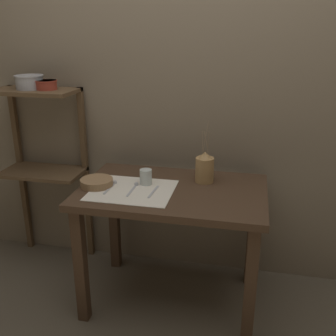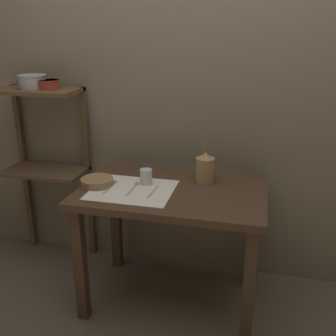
% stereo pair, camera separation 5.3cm
% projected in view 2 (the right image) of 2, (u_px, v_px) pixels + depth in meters
% --- Properties ---
extents(ground_plane, '(12.00, 12.00, 0.00)m').
position_uv_depth(ground_plane, '(172.00, 298.00, 2.44)').
color(ground_plane, brown).
extents(stone_wall_back, '(7.00, 0.06, 2.40)m').
position_uv_depth(stone_wall_back, '(189.00, 93.00, 2.44)').
color(stone_wall_back, '#7A6B56').
rests_on(stone_wall_back, ground_plane).
extents(wooden_table, '(1.04, 0.67, 0.74)m').
position_uv_depth(wooden_table, '(172.00, 208.00, 2.23)').
color(wooden_table, '#422D1E').
rests_on(wooden_table, ground_plane).
extents(wooden_shelf_unit, '(0.53, 0.29, 1.22)m').
position_uv_depth(wooden_shelf_unit, '(46.00, 145.00, 2.63)').
color(wooden_shelf_unit, brown).
rests_on(wooden_shelf_unit, ground_plane).
extents(linen_cloth, '(0.45, 0.38, 0.00)m').
position_uv_depth(linen_cloth, '(132.00, 190.00, 2.17)').
color(linen_cloth, silver).
rests_on(linen_cloth, wooden_table).
extents(pitcher_with_flowers, '(0.11, 0.11, 0.37)m').
position_uv_depth(pitcher_with_flowers, '(205.00, 168.00, 2.26)').
color(pitcher_with_flowers, '#A87F4C').
rests_on(pitcher_with_flowers, wooden_table).
extents(wooden_bowl, '(0.18, 0.18, 0.04)m').
position_uv_depth(wooden_bowl, '(97.00, 182.00, 2.23)').
color(wooden_bowl, '#8E6B47').
rests_on(wooden_bowl, wooden_table).
extents(glass_tumbler_near, '(0.07, 0.07, 0.09)m').
position_uv_depth(glass_tumbler_near, '(146.00, 177.00, 2.24)').
color(glass_tumbler_near, silver).
rests_on(glass_tumbler_near, wooden_table).
extents(spoon_outer, '(0.02, 0.18, 0.02)m').
position_uv_depth(spoon_outer, '(113.00, 184.00, 2.24)').
color(spoon_outer, '#A8A8AD').
rests_on(spoon_outer, wooden_table).
extents(spoon_inner, '(0.02, 0.18, 0.02)m').
position_uv_depth(spoon_inner, '(135.00, 186.00, 2.21)').
color(spoon_inner, '#A8A8AD').
rests_on(spoon_inner, wooden_table).
extents(fork_outer, '(0.02, 0.17, 0.00)m').
position_uv_depth(fork_outer, '(153.00, 192.00, 2.14)').
color(fork_outer, '#A8A8AD').
rests_on(fork_outer, wooden_table).
extents(metal_pot_large, '(0.18, 0.18, 0.09)m').
position_uv_depth(metal_pot_large, '(32.00, 81.00, 2.45)').
color(metal_pot_large, '#A8A8AD').
rests_on(metal_pot_large, wooden_shelf_unit).
extents(metal_pot_small, '(0.13, 0.13, 0.06)m').
position_uv_depth(metal_pot_small, '(49.00, 84.00, 2.43)').
color(metal_pot_small, '#9E3828').
rests_on(metal_pot_small, wooden_shelf_unit).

